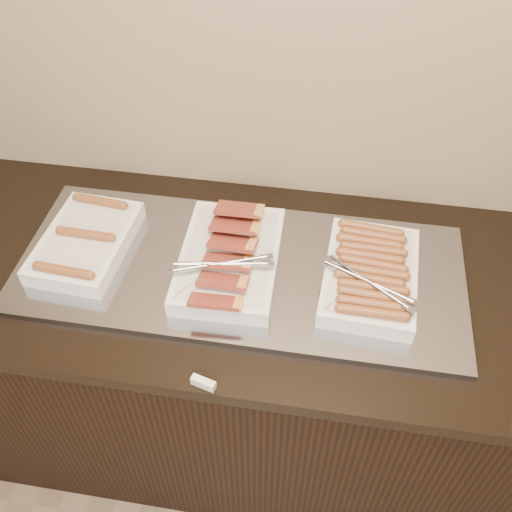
{
  "coord_description": "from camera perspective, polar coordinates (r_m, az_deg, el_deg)",
  "views": [
    {
      "loc": [
        0.23,
        1.11,
        2.06
      ],
      "look_at": [
        0.07,
        2.13,
        0.97
      ],
      "focal_mm": 40.0,
      "sensor_mm": 36.0,
      "label": 1
    }
  ],
  "objects": [
    {
      "name": "dish_right",
      "position": [
        1.5,
        11.36,
        -1.82
      ],
      "size": [
        0.27,
        0.37,
        0.08
      ],
      "rotation": [
        0.0,
        0.0,
        -0.06
      ],
      "color": "silver",
      "rests_on": "warming_tray"
    },
    {
      "name": "dish_left",
      "position": [
        1.64,
        -16.64,
        1.38
      ],
      "size": [
        0.24,
        0.34,
        0.07
      ],
      "rotation": [
        0.0,
        0.0,
        -0.06
      ],
      "color": "silver",
      "rests_on": "warming_tray"
    },
    {
      "name": "label_holder",
      "position": [
        1.34,
        -5.28,
        -12.53
      ],
      "size": [
        0.06,
        0.03,
        0.02
      ],
      "primitive_type": "cube",
      "rotation": [
        0.0,
        0.0,
        -0.26
      ],
      "color": "silver",
      "rests_on": "counter"
    },
    {
      "name": "counter",
      "position": [
        1.92,
        -2.12,
        -10.43
      ],
      "size": [
        2.06,
        0.76,
        0.9
      ],
      "color": "black",
      "rests_on": "ground"
    },
    {
      "name": "dish_center",
      "position": [
        1.52,
        -2.71,
        -0.26
      ],
      "size": [
        0.28,
        0.41,
        0.09
      ],
      "rotation": [
        0.0,
        0.0,
        0.02
      ],
      "color": "silver",
      "rests_on": "warming_tray"
    },
    {
      "name": "warming_tray",
      "position": [
        1.55,
        -1.6,
        -1.34
      ],
      "size": [
        1.2,
        0.5,
        0.02
      ],
      "primitive_type": "cube",
      "color": "#90939D",
      "rests_on": "counter"
    }
  ]
}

